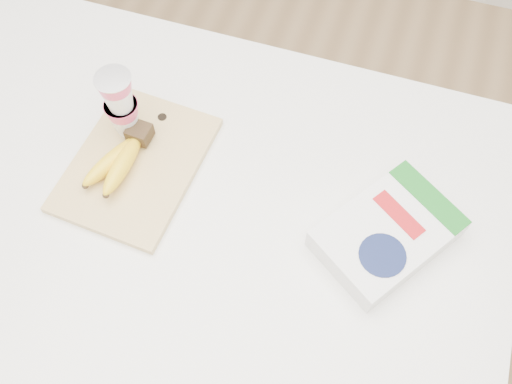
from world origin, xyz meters
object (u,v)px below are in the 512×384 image
at_px(table, 202,282).
at_px(cutting_board, 136,164).
at_px(yogurt_stack, 120,103).
at_px(cereal_box, 387,233).
at_px(bananas, 121,158).

bearing_deg(table, cutting_board, 162.28).
relative_size(yogurt_stack, cereal_box, 0.54).
distance_m(cutting_board, cereal_box, 0.54).
bearing_deg(bananas, table, -9.89).
bearing_deg(yogurt_stack, cutting_board, -56.54).
distance_m(bananas, yogurt_stack, 0.11).
bearing_deg(bananas, cereal_box, 0.79).
distance_m(yogurt_stack, cereal_box, 0.59).
bearing_deg(cereal_box, bananas, -145.14).
height_order(table, cereal_box, cereal_box).
height_order(cutting_board, bananas, bananas).
distance_m(table, cereal_box, 0.68).
bearing_deg(table, cereal_box, 4.42).
xyz_separation_m(yogurt_stack, cereal_box, (0.58, -0.08, -0.08)).
relative_size(bananas, yogurt_stack, 1.11).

